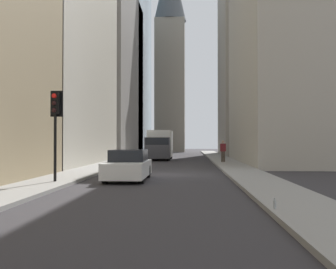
{
  "coord_description": "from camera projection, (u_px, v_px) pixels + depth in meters",
  "views": [
    {
      "loc": [
        -21.21,
        -1.42,
        1.83
      ],
      "look_at": [
        10.92,
        0.29,
        2.35
      ],
      "focal_mm": 41.84,
      "sensor_mm": 36.0,
      "label": 1
    }
  ],
  "objects": [
    {
      "name": "ground_plane",
      "position": [
        163.0,
        175.0,
        21.22
      ],
      "size": [
        135.0,
        135.0,
        0.0
      ],
      "primitive_type": "plane",
      "color": "#302D30"
    },
    {
      "name": "sidewalk_right",
      "position": [
        81.0,
        173.0,
        21.46
      ],
      "size": [
        90.0,
        2.2,
        0.14
      ],
      "primitive_type": "cube",
      "color": "gray",
      "rests_on": "ground_plane"
    },
    {
      "name": "sidewalk_left",
      "position": [
        246.0,
        174.0,
        20.98
      ],
      "size": [
        90.0,
        2.2,
        0.14
      ],
      "primitive_type": "cube",
      "color": "gray",
      "rests_on": "ground_plane"
    },
    {
      "name": "building_left_far",
      "position": [
        260.0,
        53.0,
        50.11
      ],
      "size": [
        12.07,
        10.0,
        26.11
      ],
      "color": "#A8A091",
      "rests_on": "ground_plane"
    },
    {
      "name": "building_left_midfar",
      "position": [
        301.0,
        28.0,
        32.07
      ],
      "size": [
        17.05,
        10.5,
        22.14
      ],
      "color": "#A8A091",
      "rests_on": "ground_plane"
    },
    {
      "name": "building_right_midfar",
      "position": [
        33.0,
        14.0,
        30.27
      ],
      "size": [
        16.36,
        10.0,
        23.39
      ],
      "color": "beige",
      "rests_on": "ground_plane"
    },
    {
      "name": "building_right_far",
      "position": [
        96.0,
        72.0,
        50.54
      ],
      "size": [
        19.6,
        10.0,
        21.56
      ],
      "color": "gray",
      "rests_on": "ground_plane"
    },
    {
      "name": "church_spire",
      "position": [
        170.0,
        46.0,
        65.19
      ],
      "size": [
        5.37,
        5.37,
        33.86
      ],
      "color": "gray",
      "rests_on": "ground_plane"
    },
    {
      "name": "delivery_truck",
      "position": [
        160.0,
        145.0,
        37.81
      ],
      "size": [
        6.46,
        2.25,
        2.84
      ],
      "color": "silver",
      "rests_on": "ground_plane"
    },
    {
      "name": "sedan_white",
      "position": [
        128.0,
        166.0,
        18.21
      ],
      "size": [
        4.3,
        1.78,
        1.42
      ],
      "color": "silver",
      "rests_on": "ground_plane"
    },
    {
      "name": "traffic_light_foreground",
      "position": [
        55.0,
        114.0,
        16.37
      ],
      "size": [
        0.43,
        0.52,
        3.81
      ],
      "color": "black",
      "rests_on": "sidewalk_right"
    },
    {
      "name": "pedestrian",
      "position": [
        223.0,
        150.0,
        31.51
      ],
      "size": [
        0.26,
        0.44,
        1.73
      ],
      "color": "#473D33",
      "rests_on": "sidewalk_left"
    },
    {
      "name": "discarded_bottle",
      "position": [
        275.0,
        204.0,
        9.73
      ],
      "size": [
        0.07,
        0.07,
        0.27
      ],
      "color": "#999EA3",
      "rests_on": "sidewalk_left"
    }
  ]
}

